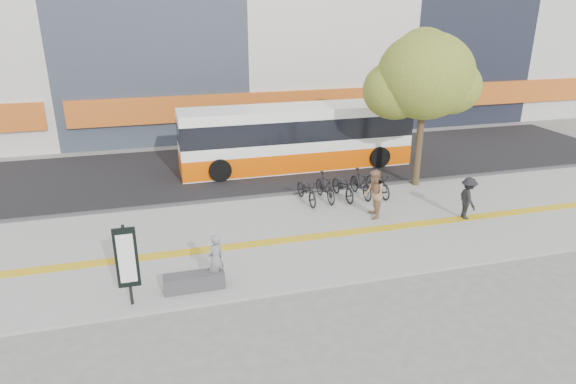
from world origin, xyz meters
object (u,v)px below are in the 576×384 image
object	(u,v)px
bench	(194,282)
signboard	(127,259)
pedestrian_tan	(374,194)
pedestrian_dark	(468,198)
street_tree	(423,78)
bus	(296,139)
seated_woman	(216,260)

from	to	relation	value
bench	signboard	bearing A→B (deg)	-169.19
bench	signboard	xyz separation A→B (m)	(-1.60, -0.31, 1.06)
bench	pedestrian_tan	distance (m)	7.35
bench	pedestrian_dark	size ratio (longest dim) A/B	1.05
street_tree	pedestrian_tan	size ratio (longest dim) A/B	3.58
bench	pedestrian_tan	world-z (taller)	pedestrian_tan
street_tree	bus	bearing A→B (deg)	138.29
street_tree	pedestrian_dark	bearing A→B (deg)	-90.35
signboard	bus	distance (m)	12.36
signboard	pedestrian_tan	size ratio (longest dim) A/B	1.25
seated_woman	pedestrian_tan	xyz separation A→B (m)	(5.98, 3.04, 0.15)
signboard	seated_woman	size ratio (longest dim) A/B	1.50
bus	bench	bearing A→B (deg)	-120.23
seated_woman	pedestrian_tan	bearing A→B (deg)	173.06
pedestrian_tan	bus	bearing A→B (deg)	-157.00
pedestrian_tan	pedestrian_dark	bearing A→B (deg)	88.00
signboard	street_tree	world-z (taller)	street_tree
bench	street_tree	size ratio (longest dim) A/B	0.25
bench	bus	distance (m)	11.28
pedestrian_dark	seated_woman	bearing A→B (deg)	112.33
signboard	street_tree	size ratio (longest dim) A/B	0.35
pedestrian_tan	signboard	bearing A→B (deg)	-52.24
bus	pedestrian_tan	xyz separation A→B (m)	(0.94, -6.53, -0.43)
signboard	pedestrian_dark	size ratio (longest dim) A/B	1.45
bench	street_tree	xyz separation A→B (m)	(9.78, 6.02, 4.21)
signboard	street_tree	distance (m)	13.40
bus	pedestrian_tan	world-z (taller)	bus
pedestrian_dark	bus	bearing A→B (deg)	38.20
bus	pedestrian_dark	xyz separation A→B (m)	(4.10, -7.49, -0.55)
street_tree	bus	world-z (taller)	street_tree
signboard	bench	bearing A→B (deg)	10.81
signboard	bus	xyz separation A→B (m)	(7.25, 10.01, 0.03)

